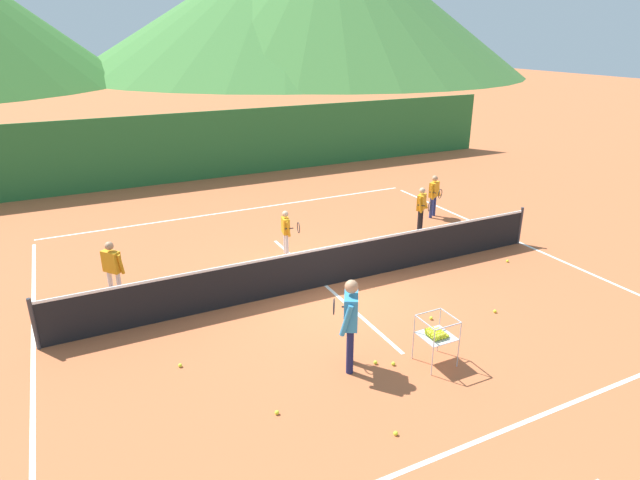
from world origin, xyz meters
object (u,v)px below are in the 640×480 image
Objects in this scene: student_1 at (286,228)px; student_2 at (422,205)px; tennis_ball_4 at (507,261)px; tennis_ball_5 at (495,311)px; tennis_net at (326,266)px; ball_cart at (436,334)px; tennis_ball_6 at (396,433)px; student_3 at (434,192)px; tennis_ball_8 at (180,365)px; instructor at (350,316)px; tennis_ball_2 at (375,362)px; tennis_ball_3 at (277,412)px; tennis_ball_9 at (349,325)px; tennis_ball_0 at (431,318)px; student_0 at (112,265)px; tennis_ball_7 at (393,364)px.

student_2 reaches higher than student_1.
tennis_ball_5 is (-2.17, -1.87, 0.00)m from tennis_ball_4.
ball_cart is at bearing -84.81° from tennis_net.
tennis_ball_6 is at bearing -128.35° from student_2.
student_3 is 10.21m from tennis_ball_8.
student_1 is 7.16m from tennis_ball_6.
tennis_ball_4 is 1.00× the size of tennis_ball_8.
instructor is 5.32m from student_1.
tennis_ball_2 and tennis_ball_3 have the same top height.
tennis_ball_8 is 3.36m from tennis_ball_9.
student_1 is 5.41m from tennis_ball_8.
student_1 is 4.74m from tennis_ball_0.
tennis_ball_2 is at bearing -99.07° from tennis_ball_9.
tennis_ball_4 is 1.00× the size of tennis_ball_6.
tennis_ball_3 is (-2.71, -3.68, -0.47)m from tennis_net.
student_1 is (4.37, 0.71, -0.10)m from student_0.
tennis_ball_0 is (1.23, -2.37, -0.47)m from tennis_net.
tennis_ball_4 is at bearing 20.67° from tennis_ball_3.
tennis_net is 4.68m from student_0.
tennis_ball_4 and tennis_ball_8 have the same top height.
student_3 is (9.72, 1.49, -0.01)m from student_0.
ball_cart is at bearing -148.03° from tennis_ball_4.
tennis_ball_4 is 1.00× the size of tennis_ball_5.
tennis_ball_9 is (-0.34, -4.01, -0.69)m from student_1.
tennis_ball_3 and tennis_ball_4 have the same top height.
student_0 is 20.16× the size of tennis_ball_0.
student_3 is 19.80× the size of tennis_ball_2.
tennis_ball_8 is at bearing -155.00° from tennis_net.
student_1 is 6.43m from tennis_ball_3.
tennis_ball_6 is at bearing -63.62° from student_0.
tennis_ball_4 is at bearing 23.49° from tennis_ball_2.
tennis_ball_9 is (0.90, 3.01, 0.00)m from tennis_ball_6.
tennis_net reaches higher than tennis_ball_7.
tennis_ball_2 is 0.32m from tennis_ball_7.
tennis_ball_5 is (3.71, 0.35, -0.98)m from instructor.
student_0 is 1.52× the size of ball_cart.
student_3 is 19.80× the size of tennis_ball_8.
student_2 reaches higher than tennis_ball_5.
tennis_ball_7 is (-0.36, -3.38, -0.47)m from tennis_net.
tennis_ball_9 is at bearing -168.89° from tennis_ball_4.
student_1 reaches higher than tennis_ball_3.
student_1 is 5.79m from ball_cart.
student_0 is 9.83m from student_3.
tennis_ball_6 is at bearing -97.12° from instructor.
tennis_ball_0 is 3.58m from tennis_ball_6.
tennis_ball_7 is 1.51m from tennis_ball_9.
tennis_ball_7 is (-5.15, -2.53, 0.00)m from tennis_ball_4.
tennis_ball_0 is at bearing 18.46° from tennis_ball_3.
student_1 is 17.73× the size of tennis_ball_2.
tennis_net reaches higher than tennis_ball_5.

